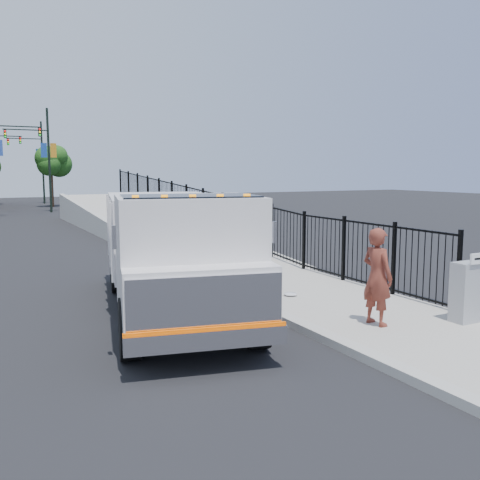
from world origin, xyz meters
name	(u,v)px	position (x,y,z in m)	size (l,w,h in m)	color
ground	(273,316)	(0.00, 0.00, 0.00)	(120.00, 120.00, 0.00)	black
sidewalk	(402,325)	(1.93, -2.00, 0.06)	(3.55, 12.00, 0.12)	#9E998E
curb	(326,337)	(0.00, -2.00, 0.08)	(0.30, 12.00, 0.16)	#ADAAA3
ramp	(146,235)	(2.12, 16.00, 0.00)	(3.95, 24.00, 1.70)	#9E998E
iron_fence	(203,223)	(3.55, 12.00, 0.90)	(0.10, 28.00, 1.80)	black
truck	(172,244)	(-1.87, 1.30, 1.59)	(4.36, 8.63, 2.83)	black
worker	(377,277)	(1.33, -1.87, 1.11)	(0.72, 0.48, 1.99)	brown
utility_cabinet	(466,292)	(3.10, -2.57, 0.75)	(0.55, 0.40, 1.25)	gray
arrow_sign	(477,259)	(3.10, -2.79, 1.48)	(0.35, 0.04, 0.22)	white
debris	(290,294)	(1.16, 1.06, 0.16)	(0.34, 0.34, 0.09)	silver
light_pole_1	(45,156)	(-0.18, 33.91, 4.36)	(3.78, 0.22, 8.00)	black
light_pole_3	(39,159)	(0.90, 45.97, 4.36)	(3.78, 0.22, 8.00)	black
tree_1	(50,163)	(1.15, 40.63, 3.91)	(2.16, 2.16, 5.08)	#382314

